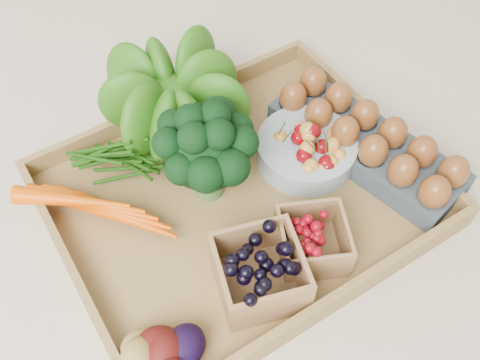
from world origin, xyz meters
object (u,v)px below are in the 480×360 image
cherry_bowl (306,150)px  tray (240,200)px  egg_carton (365,146)px  broccoli (208,166)px

cherry_bowl → tray: bearing=-176.4°
cherry_bowl → egg_carton: (0.09, -0.04, -0.00)m
tray → broccoli: bearing=131.1°
tray → cherry_bowl: cherry_bowl is taller
broccoli → cherry_bowl: (0.16, -0.03, -0.04)m
tray → cherry_bowl: (0.13, 0.01, 0.03)m
tray → egg_carton: bearing=-9.2°
broccoli → egg_carton: (0.25, -0.07, -0.04)m
broccoli → tray: bearing=-48.9°
broccoli → egg_carton: 0.27m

